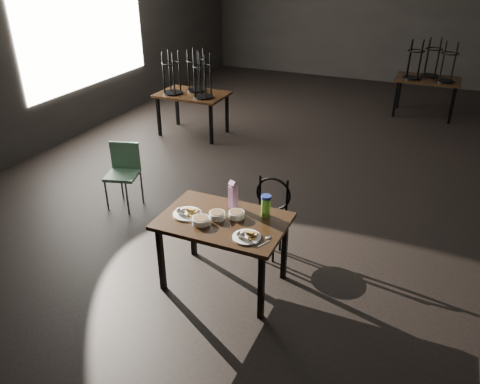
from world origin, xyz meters
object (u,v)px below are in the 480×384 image
at_px(juice_carton, 233,195).
at_px(school_chair, 124,169).
at_px(water_bottle, 266,206).
at_px(main_table, 223,226).
at_px(bentwood_chair, 270,211).

bearing_deg(juice_carton, school_chair, 158.63).
distance_m(water_bottle, school_chair, 2.39).
height_order(main_table, school_chair, school_chair).
relative_size(water_bottle, school_chair, 0.26).
xyz_separation_m(juice_carton, school_chair, (-1.88, 0.74, -0.38)).
bearing_deg(school_chair, juice_carton, -37.60).
bearing_deg(water_bottle, main_table, -146.95).
xyz_separation_m(main_table, bentwood_chair, (0.21, 0.72, -0.16)).
xyz_separation_m(main_table, water_bottle, (0.34, 0.22, 0.19)).
height_order(main_table, water_bottle, water_bottle).
relative_size(juice_carton, school_chair, 0.35).
distance_m(main_table, juice_carton, 0.33).
xyz_separation_m(main_table, school_chair, (-1.89, 0.99, -0.17)).
xyz_separation_m(juice_carton, bentwood_chair, (0.22, 0.46, -0.37)).
height_order(juice_carton, water_bottle, juice_carton).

